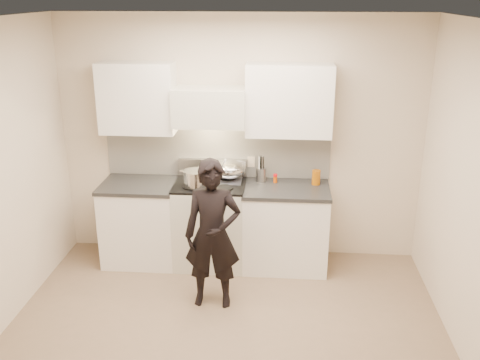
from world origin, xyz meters
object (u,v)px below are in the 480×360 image
at_px(counter_right, 285,226).
at_px(utensil_crock, 261,174).
at_px(stove, 210,223).
at_px(person, 213,235).
at_px(wok, 229,169).

height_order(counter_right, utensil_crock, utensil_crock).
xyz_separation_m(stove, person, (0.14, -0.84, 0.26)).
xyz_separation_m(stove, utensil_crock, (0.55, 0.16, 0.53)).
xyz_separation_m(wok, utensil_crock, (0.35, 0.02, -0.05)).
height_order(utensil_crock, person, person).
relative_size(wok, person, 0.31).
height_order(stove, utensil_crock, utensil_crock).
height_order(stove, person, person).
bearing_deg(counter_right, person, -129.44).
bearing_deg(counter_right, stove, -180.00).
xyz_separation_m(counter_right, person, (-0.69, -0.84, 0.27)).
bearing_deg(wok, person, -93.53).
xyz_separation_m(counter_right, utensil_crock, (-0.28, 0.16, 0.55)).
bearing_deg(person, stove, 98.72).
distance_m(counter_right, utensil_crock, 0.64).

